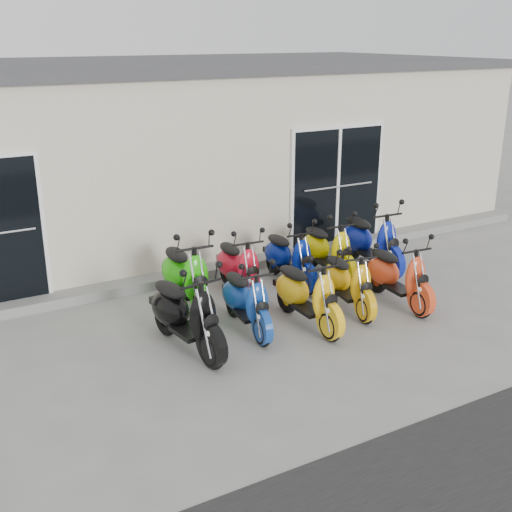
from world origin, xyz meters
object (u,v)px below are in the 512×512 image
(scooter_front_black, at_px, (185,304))
(scooter_back_green, at_px, (185,267))
(scooter_front_orange_b, at_px, (348,274))
(scooter_back_red, at_px, (238,259))
(scooter_back_blue, at_px, (289,250))
(scooter_front_orange_a, at_px, (307,285))
(scooter_front_red, at_px, (399,267))
(scooter_front_blue, at_px, (246,292))
(scooter_back_yellow, at_px, (328,242))
(scooter_back_extra, at_px, (371,233))

(scooter_front_black, xyz_separation_m, scooter_back_green, (0.53, 1.21, 0.01))
(scooter_front_orange_b, xyz_separation_m, scooter_back_red, (-1.13, 1.28, 0.03))
(scooter_back_blue, bearing_deg, scooter_front_orange_a, -111.55)
(scooter_front_black, distance_m, scooter_front_red, 3.36)
(scooter_back_red, bearing_deg, scooter_back_green, -169.04)
(scooter_front_blue, xyz_separation_m, scooter_back_yellow, (2.16, 1.14, 0.04))
(scooter_front_orange_b, relative_size, scooter_back_green, 0.85)
(scooter_front_orange_a, bearing_deg, scooter_front_red, -1.70)
(scooter_front_orange_b, relative_size, scooter_back_red, 0.95)
(scooter_back_green, height_order, scooter_back_blue, scooter_back_green)
(scooter_front_black, relative_size, scooter_back_green, 0.98)
(scooter_back_red, height_order, scooter_back_yellow, scooter_back_yellow)
(scooter_front_red, bearing_deg, scooter_back_green, 157.59)
(scooter_front_blue, distance_m, scooter_back_yellow, 2.44)
(scooter_front_orange_b, distance_m, scooter_back_red, 1.71)
(scooter_back_yellow, bearing_deg, scooter_back_extra, -1.65)
(scooter_front_black, distance_m, scooter_back_green, 1.32)
(scooter_back_yellow, distance_m, scooter_back_extra, 0.86)
(scooter_front_orange_b, bearing_deg, scooter_back_blue, 107.94)
(scooter_back_yellow, bearing_deg, scooter_front_red, -77.19)
(scooter_back_extra, bearing_deg, scooter_front_orange_a, -144.79)
(scooter_front_black, relative_size, scooter_front_orange_a, 1.08)
(scooter_front_orange_b, distance_m, scooter_back_extra, 1.82)
(scooter_front_blue, bearing_deg, scooter_front_orange_a, -14.00)
(scooter_front_orange_a, bearing_deg, scooter_front_black, 175.17)
(scooter_front_orange_b, height_order, scooter_back_red, scooter_back_red)
(scooter_front_red, height_order, scooter_back_green, scooter_back_green)
(scooter_front_orange_a, distance_m, scooter_back_red, 1.47)
(scooter_front_black, bearing_deg, scooter_back_extra, 9.80)
(scooter_back_red, distance_m, scooter_back_yellow, 1.66)
(scooter_front_orange_a, height_order, scooter_front_red, scooter_front_orange_a)
(scooter_front_red, distance_m, scooter_back_blue, 1.78)
(scooter_back_green, bearing_deg, scooter_front_orange_a, -43.85)
(scooter_back_red, xyz_separation_m, scooter_back_extra, (2.51, -0.09, 0.07))
(scooter_back_red, height_order, scooter_back_blue, scooter_back_red)
(scooter_front_black, bearing_deg, scooter_front_red, -10.22)
(scooter_front_blue, distance_m, scooter_back_red, 1.26)
(scooter_front_black, height_order, scooter_back_extra, scooter_back_extra)
(scooter_front_blue, distance_m, scooter_front_orange_b, 1.63)
(scooter_back_green, bearing_deg, scooter_back_blue, 7.02)
(scooter_front_orange_a, bearing_deg, scooter_back_extra, 31.13)
(scooter_front_blue, bearing_deg, scooter_front_black, -166.13)
(scooter_front_orange_b, bearing_deg, scooter_back_green, 158.88)
(scooter_front_red, bearing_deg, scooter_back_extra, 70.11)
(scooter_front_red, bearing_deg, scooter_front_orange_b, 169.17)
(scooter_back_extra, bearing_deg, scooter_front_red, -109.76)
(scooter_front_orange_a, bearing_deg, scooter_front_orange_b, 10.70)
(scooter_front_black, relative_size, scooter_back_extra, 0.98)
(scooter_back_blue, bearing_deg, scooter_back_yellow, -0.53)
(scooter_front_orange_b, distance_m, scooter_back_blue, 1.31)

